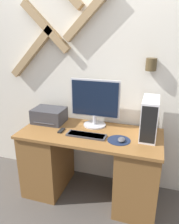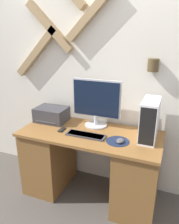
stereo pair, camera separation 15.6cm
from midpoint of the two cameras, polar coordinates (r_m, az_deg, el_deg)
name	(u,v)px [view 1 (the left image)]	position (r m, az deg, el deg)	size (l,w,h in m)	color
ground_plane	(81,214)	(2.50, -4.28, -25.10)	(12.00, 12.00, 0.00)	#4C4742
wall_back	(99,71)	(2.47, 0.77, 10.53)	(6.40, 0.16, 2.72)	silver
desk	(90,164)	(2.48, -1.69, -13.34)	(1.48, 0.66, 0.79)	brown
monitor	(95,102)	(2.37, -0.46, 2.73)	(0.55, 0.25, 0.52)	#B7B7BC
keyboard	(86,135)	(2.22, -2.86, -6.09)	(0.40, 0.13, 0.02)	#3D3D42
mousepad	(119,140)	(2.14, 5.62, -7.38)	(0.23, 0.23, 0.00)	#19233D
mouse	(121,140)	(2.12, 6.25, -7.23)	(0.07, 0.10, 0.03)	#4C4C51
computer_tower	(149,118)	(2.19, 13.45, -1.63)	(0.15, 0.37, 0.40)	white
printer	(49,115)	(2.58, -12.20, -0.91)	(0.36, 0.28, 0.17)	#38383D
remote_control	(61,131)	(2.35, -9.27, -4.83)	(0.04, 0.11, 0.02)	black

